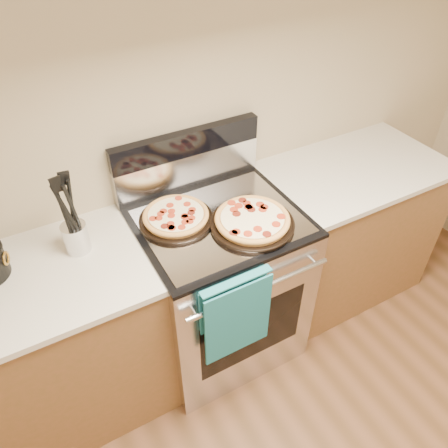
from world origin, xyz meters
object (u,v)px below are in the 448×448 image
range_body (219,286)px  utensil_crock (76,238)px  pepperoni_pizza_back (176,217)px  pepperoni_pizza_front (252,221)px

range_body → utensil_crock: 0.82m
pepperoni_pizza_back → range_body: bearing=-21.3°
pepperoni_pizza_front → utensil_crock: utensil_crock is taller
range_body → pepperoni_pizza_back: bearing=158.7°
pepperoni_pizza_front → utensil_crock: bearing=161.5°
pepperoni_pizza_back → pepperoni_pizza_front: pepperoni_pizza_front is taller
pepperoni_pizza_back → utensil_crock: size_ratio=2.54×
pepperoni_pizza_back → pepperoni_pizza_front: size_ratio=0.89×
pepperoni_pizza_front → range_body: bearing=130.0°
range_body → pepperoni_pizza_front: bearing=-50.0°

